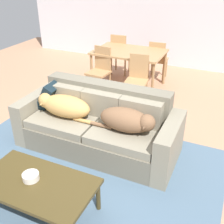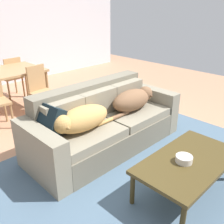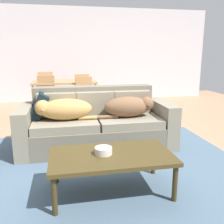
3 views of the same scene
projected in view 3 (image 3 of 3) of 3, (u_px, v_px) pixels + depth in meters
ground_plane at (97, 145)px, 3.90m from camera, size 10.00×10.00×0.00m
back_partition at (78, 55)px, 7.41m from camera, size 8.00×0.12×2.70m
area_rug at (107, 172)px, 3.00m from camera, size 3.57×3.15×0.01m
couch at (96, 124)px, 3.82m from camera, size 2.27×0.93×0.89m
dog_on_left_cushion at (63, 109)px, 3.54m from camera, size 0.93×0.36×0.30m
dog_on_right_cushion at (130, 106)px, 3.72m from camera, size 0.87×0.35×0.30m
throw_pillow_by_left_arm at (39, 106)px, 3.64m from camera, size 0.34×0.41×0.42m
coffee_table at (111, 158)px, 2.50m from camera, size 1.22×0.68×0.42m
bowl_on_coffee_table at (103, 151)px, 2.49m from camera, size 0.17×0.17×0.07m
dining_table at (65, 84)px, 5.81m from camera, size 1.42×0.97×0.78m
dining_chair_near_left at (46, 96)px, 5.25m from camera, size 0.44×0.44×0.94m
dining_chair_near_right at (85, 96)px, 5.33m from camera, size 0.44×0.44×0.91m
dining_chair_far_left at (46, 89)px, 6.32m from camera, size 0.43×0.43×0.95m
dining_chair_far_right at (82, 89)px, 6.52m from camera, size 0.42×0.42×0.88m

